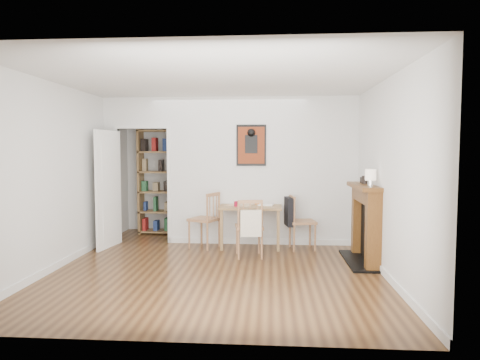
# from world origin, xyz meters

# --- Properties ---
(ground) EXTENTS (5.20, 5.20, 0.00)m
(ground) POSITION_xyz_m (0.00, 0.00, 0.00)
(ground) COLOR brown
(ground) RESTS_ON ground
(room_shell) EXTENTS (5.20, 5.20, 5.20)m
(room_shell) POSITION_xyz_m (0.10, 1.34, 1.30)
(room_shell) COLOR silver
(room_shell) RESTS_ON ground
(dining_table) EXTENTS (1.05, 0.67, 0.72)m
(dining_table) POSITION_xyz_m (0.40, 1.10, 0.63)
(dining_table) COLOR olive
(dining_table) RESTS_ON ground
(chair_left) EXTENTS (0.63, 0.63, 0.95)m
(chair_left) POSITION_xyz_m (-0.39, 1.01, 0.48)
(chair_left) COLOR #A5734C
(chair_left) RESTS_ON ground
(chair_right) EXTENTS (0.57, 0.52, 0.91)m
(chair_right) POSITION_xyz_m (1.26, 1.01, 0.47)
(chair_right) COLOR #A5734C
(chair_right) RESTS_ON ground
(chair_front) EXTENTS (0.52, 0.57, 0.92)m
(chair_front) POSITION_xyz_m (0.41, 0.43, 0.47)
(chair_front) COLOR #A5734C
(chair_front) RESTS_ON ground
(bookshelf) EXTENTS (0.88, 0.35, 2.09)m
(bookshelf) POSITION_xyz_m (-1.44, 2.21, 1.03)
(bookshelf) COLOR olive
(bookshelf) RESTS_ON ground
(fireplace) EXTENTS (0.45, 1.25, 1.16)m
(fireplace) POSITION_xyz_m (2.16, 0.25, 0.62)
(fireplace) COLOR brown
(fireplace) RESTS_ON ground
(red_glass) EXTENTS (0.07, 0.07, 0.09)m
(red_glass) POSITION_xyz_m (0.16, 0.98, 0.76)
(red_glass) COLOR maroon
(red_glass) RESTS_ON dining_table
(orange_fruit) EXTENTS (0.08, 0.08, 0.08)m
(orange_fruit) POSITION_xyz_m (0.51, 1.21, 0.76)
(orange_fruit) COLOR orange
(orange_fruit) RESTS_ON dining_table
(placemat) EXTENTS (0.48, 0.41, 0.00)m
(placemat) POSITION_xyz_m (0.21, 1.17, 0.72)
(placemat) COLOR beige
(placemat) RESTS_ON dining_table
(notebook) EXTENTS (0.30, 0.24, 0.01)m
(notebook) POSITION_xyz_m (0.65, 1.18, 0.72)
(notebook) COLOR white
(notebook) RESTS_ON dining_table
(mantel_lamp) EXTENTS (0.15, 0.15, 0.24)m
(mantel_lamp) POSITION_xyz_m (2.13, -0.11, 1.31)
(mantel_lamp) COLOR silver
(mantel_lamp) RESTS_ON fireplace
(ceramic_jar_a) EXTENTS (0.10, 0.10, 0.12)m
(ceramic_jar_a) POSITION_xyz_m (2.16, 0.39, 1.22)
(ceramic_jar_a) COLOR black
(ceramic_jar_a) RESTS_ON fireplace
(ceramic_jar_b) EXTENTS (0.07, 0.07, 0.09)m
(ceramic_jar_b) POSITION_xyz_m (2.16, 0.56, 1.20)
(ceramic_jar_b) COLOR black
(ceramic_jar_b) RESTS_ON fireplace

